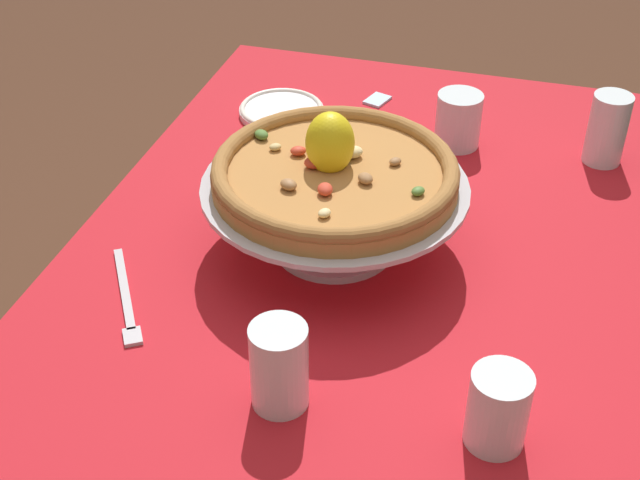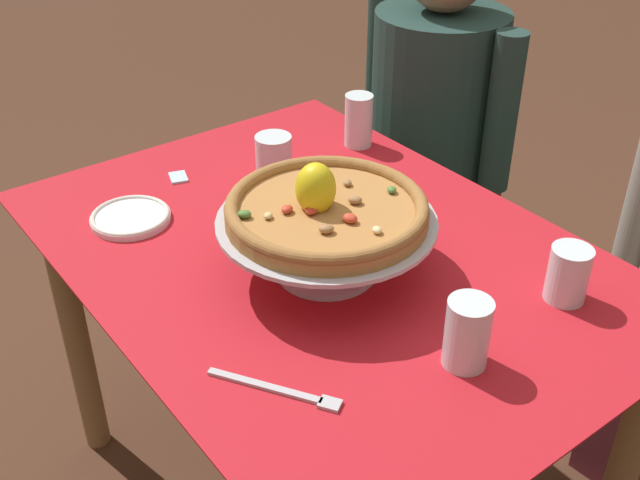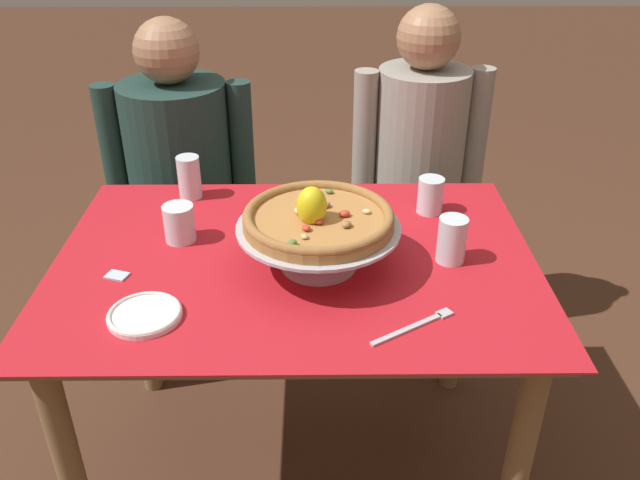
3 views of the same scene
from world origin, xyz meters
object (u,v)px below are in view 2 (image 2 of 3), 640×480
(water_glass_side_left, at_px, (274,160))
(side_plate, at_px, (130,217))
(water_glass_back_left, at_px, (359,124))
(diner_left, at_px, (432,150))
(pizza_stand, at_px, (326,234))
(water_glass_side_right, at_px, (467,337))
(pizza, at_px, (326,208))
(sugar_packet, at_px, (178,177))
(water_glass_back_right, at_px, (567,277))
(dinner_fork, at_px, (281,391))

(water_glass_side_left, xyz_separation_m, side_plate, (-0.02, -0.33, -0.03))
(water_glass_back_left, distance_m, diner_left, 0.43)
(water_glass_side_left, bearing_deg, diner_left, 100.84)
(water_glass_back_left, bearing_deg, pizza_stand, -45.75)
(water_glass_side_right, bearing_deg, water_glass_back_left, 152.65)
(pizza, height_order, water_glass_back_left, pizza)
(side_plate, height_order, sugar_packet, side_plate)
(water_glass_back_left, distance_m, sugar_packet, 0.44)
(pizza_stand, height_order, sugar_packet, pizza_stand)
(water_glass_back_left, bearing_deg, pizza, -45.91)
(water_glass_back_right, bearing_deg, sugar_packet, -157.75)
(water_glass_side_right, height_order, diner_left, diner_left)
(water_glass_back_left, xyz_separation_m, side_plate, (-0.01, -0.58, -0.04))
(pizza_stand, xyz_separation_m, dinner_fork, (0.20, -0.24, -0.08))
(sugar_packet, height_order, diner_left, diner_left)
(pizza_stand, bearing_deg, water_glass_side_right, 3.70)
(pizza, relative_size, water_glass_back_right, 3.51)
(pizza_stand, height_order, diner_left, diner_left)
(water_glass_back_right, height_order, dinner_fork, water_glass_back_right)
(pizza_stand, distance_m, water_glass_back_right, 0.41)
(dinner_fork, bearing_deg, diner_left, 124.61)
(side_plate, relative_size, dinner_fork, 0.84)
(sugar_packet, bearing_deg, water_glass_back_left, 75.70)
(pizza, bearing_deg, water_glass_back_right, 41.75)
(water_glass_side_right, distance_m, dinner_fork, 0.29)
(diner_left, bearing_deg, water_glass_side_left, -79.16)
(pizza, relative_size, water_glass_side_right, 3.06)
(pizza_stand, xyz_separation_m, water_glass_back_left, (-0.37, 0.37, -0.02))
(pizza_stand, height_order, dinner_fork, pizza_stand)
(water_glass_back_right, distance_m, water_glass_side_right, 0.25)
(pizza, xyz_separation_m, water_glass_back_left, (-0.36, 0.38, -0.08))
(water_glass_back_left, height_order, sugar_packet, water_glass_back_left)
(dinner_fork, bearing_deg, pizza_stand, 130.33)
(water_glass_side_right, height_order, dinner_fork, water_glass_side_right)
(pizza_stand, relative_size, diner_left, 0.33)
(pizza_stand, relative_size, water_glass_back_right, 3.86)
(water_glass_side_left, distance_m, side_plate, 0.33)
(water_glass_side_left, bearing_deg, pizza_stand, -19.86)
(water_glass_back_right, bearing_deg, side_plate, -144.79)
(dinner_fork, distance_m, diner_left, 1.19)
(water_glass_back_right, relative_size, side_plate, 0.63)
(pizza_stand, bearing_deg, diner_left, 122.54)
(pizza_stand, xyz_separation_m, pizza, (-0.00, -0.00, 0.05))
(water_glass_side_left, height_order, water_glass_back_left, water_glass_back_left)
(pizza, height_order, diner_left, diner_left)
(pizza, height_order, sugar_packet, pizza)
(pizza_stand, distance_m, water_glass_back_left, 0.52)
(water_glass_side_right, distance_m, sugar_packet, 0.80)
(sugar_packet, bearing_deg, pizza, 5.22)
(sugar_packet, bearing_deg, side_plate, -57.89)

